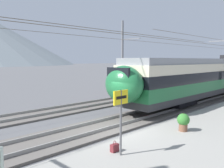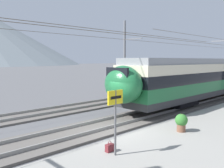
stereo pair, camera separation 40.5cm
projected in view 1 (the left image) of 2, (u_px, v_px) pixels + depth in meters
name	position (u px, v px, depth m)	size (l,w,h in m)	color
ground_plane	(112.00, 133.00, 12.04)	(400.00, 400.00, 0.00)	#565659
platform_slab	(222.00, 163.00, 8.22)	(120.00, 8.48, 0.29)	gray
track_near	(98.00, 128.00, 12.79)	(120.00, 3.00, 0.28)	#5B5651
track_far	(47.00, 113.00, 16.51)	(120.00, 3.00, 0.28)	#5B5651
train_near_platform	(218.00, 75.00, 24.15)	(30.23, 2.86, 4.27)	#2D2D30
train_far_track	(210.00, 70.00, 35.52)	(30.09, 2.87, 4.27)	#2D2D30
catenary_mast_far_side	(124.00, 57.00, 24.61)	(44.56, 2.46, 7.77)	slate
platform_sign	(121.00, 108.00, 8.41)	(0.70, 0.08, 2.37)	#59595B
handbag_near_sign	(115.00, 148.00, 8.89)	(0.32, 0.18, 0.42)	maroon
potted_plant_platform_edge	(183.00, 121.00, 11.45)	(0.60, 0.60, 0.87)	brown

